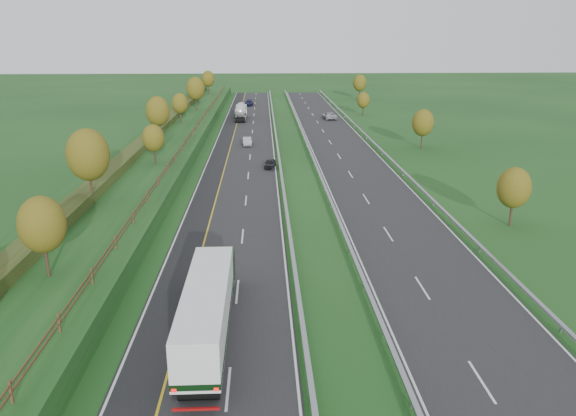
# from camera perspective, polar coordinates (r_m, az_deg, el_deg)

# --- Properties ---
(ground) EXTENTS (400.00, 400.00, 0.00)m
(ground) POSITION_cam_1_polar(r_m,az_deg,el_deg) (84.47, 0.66, 4.65)
(ground) COLOR #174017
(ground) RESTS_ON ground
(near_carriageway) EXTENTS (10.50, 200.00, 0.04)m
(near_carriageway) POSITION_cam_1_polar(r_m,az_deg,el_deg) (89.28, -4.67, 5.30)
(near_carriageway) COLOR black
(near_carriageway) RESTS_ON ground
(far_carriageway) EXTENTS (10.50, 200.00, 0.04)m
(far_carriageway) POSITION_cam_1_polar(r_m,az_deg,el_deg) (90.19, 5.91, 5.39)
(far_carriageway) COLOR black
(far_carriageway) RESTS_ON ground
(hard_shoulder) EXTENTS (3.00, 200.00, 0.04)m
(hard_shoulder) POSITION_cam_1_polar(r_m,az_deg,el_deg) (89.50, -7.08, 5.26)
(hard_shoulder) COLOR black
(hard_shoulder) RESTS_ON ground
(lane_markings) EXTENTS (26.75, 200.00, 0.01)m
(lane_markings) POSITION_cam_1_polar(r_m,az_deg,el_deg) (89.15, -0.54, 5.36)
(lane_markings) COLOR silver
(lane_markings) RESTS_ON near_carriageway
(embankment_left) EXTENTS (12.00, 200.00, 2.00)m
(embankment_left) POSITION_cam_1_polar(r_m,az_deg,el_deg) (90.50, -12.98, 5.71)
(embankment_left) COLOR #174017
(embankment_left) RESTS_ON ground
(hedge_left) EXTENTS (2.20, 180.00, 1.10)m
(hedge_left) POSITION_cam_1_polar(r_m,az_deg,el_deg) (90.60, -14.30, 6.63)
(hedge_left) COLOR #2B3D19
(hedge_left) RESTS_ON embankment_left
(fence_left) EXTENTS (0.12, 189.06, 1.20)m
(fence_left) POSITION_cam_1_polar(r_m,az_deg,el_deg) (89.08, -10.23, 6.83)
(fence_left) COLOR #422B19
(fence_left) RESTS_ON embankment_left
(median_barrier_near) EXTENTS (0.32, 200.00, 0.71)m
(median_barrier_near) POSITION_cam_1_polar(r_m,az_deg,el_deg) (89.13, -1.00, 5.73)
(median_barrier_near) COLOR gray
(median_barrier_near) RESTS_ON ground
(median_barrier_far) EXTENTS (0.32, 200.00, 0.71)m
(median_barrier_far) POSITION_cam_1_polar(r_m,az_deg,el_deg) (89.41, 2.28, 5.75)
(median_barrier_far) COLOR gray
(median_barrier_far) RESTS_ON ground
(outer_barrier_far) EXTENTS (0.32, 200.00, 0.71)m
(outer_barrier_far) POSITION_cam_1_polar(r_m,az_deg,el_deg) (91.09, 9.55, 5.74)
(outer_barrier_far) COLOR gray
(outer_barrier_far) RESTS_ON ground
(trees_left) EXTENTS (6.64, 164.30, 7.66)m
(trees_left) POSITION_cam_1_polar(r_m,az_deg,el_deg) (86.28, -13.37, 8.76)
(trees_left) COLOR #2D2116
(trees_left) RESTS_ON embankment_left
(trees_far) EXTENTS (8.45, 118.60, 7.12)m
(trees_far) POSITION_cam_1_polar(r_m,az_deg,el_deg) (120.32, 10.32, 10.22)
(trees_far) COLOR #2D2116
(trees_far) RESTS_ON ground
(box_lorry) EXTENTS (2.58, 16.28, 4.06)m
(box_lorry) POSITION_cam_1_polar(r_m,az_deg,el_deg) (35.74, -8.10, -9.72)
(box_lorry) COLOR black
(box_lorry) RESTS_ON near_carriageway
(road_tanker) EXTENTS (2.40, 11.22, 3.46)m
(road_tanker) POSITION_cam_1_polar(r_m,az_deg,el_deg) (128.21, -4.82, 9.78)
(road_tanker) COLOR silver
(road_tanker) RESTS_ON near_carriageway
(car_dark_near) EXTENTS (1.81, 3.86, 1.28)m
(car_dark_near) POSITION_cam_1_polar(r_m,az_deg,el_deg) (80.80, -1.83, 4.56)
(car_dark_near) COLOR black
(car_dark_near) RESTS_ON near_carriageway
(car_silver_mid) EXTENTS (1.64, 4.23, 1.37)m
(car_silver_mid) POSITION_cam_1_polar(r_m,az_deg,el_deg) (97.69, -4.17, 6.77)
(car_silver_mid) COLOR #99999D
(car_silver_mid) RESTS_ON near_carriageway
(car_small_far) EXTENTS (2.46, 5.17, 1.46)m
(car_small_far) POSITION_cam_1_polar(r_m,az_deg,el_deg) (153.42, -3.98, 10.61)
(car_small_far) COLOR #12153A
(car_small_far) RESTS_ON near_carriageway
(car_oncoming) EXTENTS (3.08, 5.70, 1.52)m
(car_oncoming) POSITION_cam_1_polar(r_m,az_deg,el_deg) (128.54, 4.22, 9.33)
(car_oncoming) COLOR #B1B1B6
(car_oncoming) RESTS_ON far_carriageway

